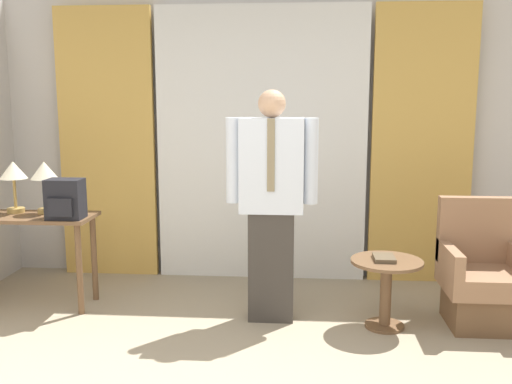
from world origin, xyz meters
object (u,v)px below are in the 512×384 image
object	(u,v)px
table_lamp_right	(44,175)
person	(271,198)
table_lamp_left	(13,174)
backpack	(65,199)
armchair	(482,280)
book	(384,258)
side_table	(386,282)
desk	(27,232)

from	to	relation	value
table_lamp_right	person	xyz separation A→B (m)	(1.91, -0.25, -0.13)
table_lamp_left	backpack	distance (m)	0.58
armchair	book	world-z (taller)	armchair
side_table	table_lamp_right	bearing A→B (deg)	172.92
backpack	side_table	world-z (taller)	backpack
backpack	person	bearing A→B (deg)	-1.60
side_table	book	distance (m)	0.19
person	table_lamp_left	bearing A→B (deg)	173.51
table_lamp_left	side_table	xyz separation A→B (m)	(3.05, -0.35, -0.74)
desk	person	bearing A→B (deg)	-4.28
table_lamp_right	backpack	xyz separation A→B (m)	(0.25, -0.20, -0.17)
table_lamp_left	person	size ratio (longest dim) A/B	0.24
person	side_table	size ratio (longest dim) A/B	3.32
side_table	book	bearing A→B (deg)	-175.71
backpack	armchair	bearing A→B (deg)	-0.30
person	book	distance (m)	0.96
armchair	side_table	bearing A→B (deg)	-170.31
backpack	desk	bearing A→B (deg)	164.60
table_lamp_left	backpack	bearing A→B (deg)	-21.14
armchair	book	bearing A→B (deg)	-170.46
desk	backpack	size ratio (longest dim) A/B	3.47
person	armchair	world-z (taller)	person
table_lamp_left	armchair	xyz separation A→B (m)	(3.80, -0.22, -0.75)
table_lamp_right	desk	bearing A→B (deg)	-144.70
desk	side_table	bearing A→B (deg)	-4.92
armchair	book	xyz separation A→B (m)	(-0.77, -0.13, 0.20)
person	backpack	bearing A→B (deg)	178.40
backpack	side_table	distance (m)	2.60
table_lamp_right	side_table	xyz separation A→B (m)	(2.78, -0.35, -0.74)
person	side_table	distance (m)	1.07
desk	armchair	world-z (taller)	armchair
backpack	book	xyz separation A→B (m)	(2.51, -0.15, -0.39)
desk	table_lamp_right	bearing A→B (deg)	35.30
book	table_lamp_right	bearing A→B (deg)	172.83
desk	book	size ratio (longest dim) A/B	5.26
desk	person	world-z (taller)	person
desk	book	distance (m)	2.91
desk	side_table	world-z (taller)	desk
book	table_lamp_left	bearing A→B (deg)	173.46
desk	side_table	xyz separation A→B (m)	(2.92, -0.25, -0.27)
table_lamp_left	book	size ratio (longest dim) A/B	2.06
desk	book	xyz separation A→B (m)	(2.90, -0.25, -0.09)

